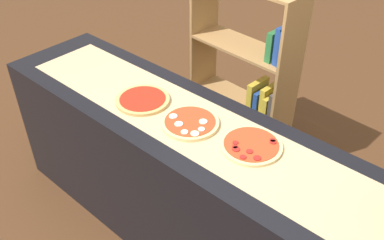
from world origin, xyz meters
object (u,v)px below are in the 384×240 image
(pizza_plain_0, at_px, (143,100))
(pizza_pepperoni_2, at_px, (251,145))
(pizza_mozzarella_1, at_px, (190,123))
(bookshelf, at_px, (252,89))

(pizza_plain_0, height_order, pizza_pepperoni_2, pizza_pepperoni_2)
(pizza_pepperoni_2, bearing_deg, pizza_mozzarella_1, -169.70)
(pizza_pepperoni_2, xyz_separation_m, bookshelf, (-0.54, 0.83, -0.30))
(pizza_mozzarella_1, bearing_deg, bookshelf, 103.71)
(pizza_mozzarella_1, xyz_separation_m, pizza_pepperoni_2, (0.33, 0.06, -0.00))
(pizza_plain_0, height_order, bookshelf, bookshelf)
(pizza_mozzarella_1, distance_m, bookshelf, 0.97)
(pizza_pepperoni_2, distance_m, bookshelf, 1.04)
(pizza_plain_0, bearing_deg, bookshelf, 82.98)
(pizza_pepperoni_2, bearing_deg, pizza_plain_0, -173.52)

